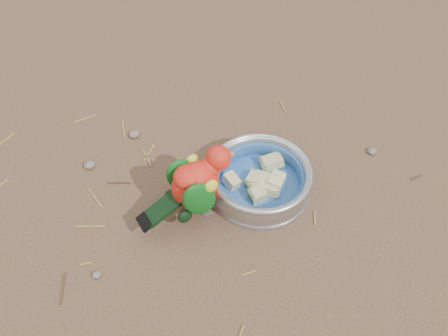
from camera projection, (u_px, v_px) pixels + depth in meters
ground at (214, 193)px, 1.02m from camera, size 60.00×60.00×0.00m
food_bowl at (259, 187)px, 1.02m from camera, size 0.21×0.21×0.02m
bowl_wall at (260, 178)px, 0.99m from camera, size 0.21×0.21×0.04m
fruit_wedges at (260, 180)px, 1.00m from camera, size 0.12×0.12×0.03m
lory_parrot at (197, 188)px, 0.93m from camera, size 0.19×0.10×0.15m
ground_debris at (183, 179)px, 1.04m from camera, size 0.90×0.80×0.01m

